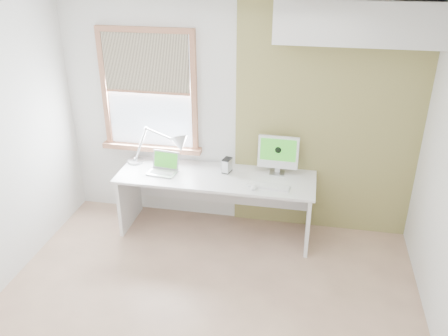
% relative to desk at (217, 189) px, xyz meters
% --- Properties ---
extents(room, '(4.04, 3.54, 2.64)m').
position_rel_desk_xyz_m(room, '(0.16, -1.44, 0.77)').
color(room, '#A47F67').
rests_on(room, ground).
extents(accent_wall, '(2.00, 0.02, 2.60)m').
position_rel_desk_xyz_m(accent_wall, '(1.16, 0.30, 0.77)').
color(accent_wall, olive).
rests_on(accent_wall, room).
extents(soffit, '(1.60, 0.40, 0.42)m').
position_rel_desk_xyz_m(soffit, '(1.36, 0.13, 1.87)').
color(soffit, white).
rests_on(soffit, room).
extents(window, '(1.20, 0.14, 1.42)m').
position_rel_desk_xyz_m(window, '(-0.84, 0.27, 1.01)').
color(window, '#AA6849').
rests_on(window, room).
extents(desk, '(2.20, 0.70, 0.73)m').
position_rel_desk_xyz_m(desk, '(0.00, 0.00, 0.00)').
color(desk, white).
rests_on(desk, room).
extents(desk_lamp, '(0.81, 0.32, 0.45)m').
position_rel_desk_xyz_m(desk_lamp, '(-0.56, 0.13, 0.43)').
color(desk_lamp, silver).
rests_on(desk_lamp, desk).
extents(laptop, '(0.34, 0.29, 0.22)m').
position_rel_desk_xyz_m(laptop, '(-0.59, -0.07, 0.25)').
color(laptop, silver).
rests_on(laptop, desk).
extents(phone_dock, '(0.08, 0.08, 0.14)m').
position_rel_desk_xyz_m(phone_dock, '(0.06, 0.11, 0.23)').
color(phone_dock, silver).
rests_on(phone_dock, desk).
extents(external_drive, '(0.11, 0.14, 0.16)m').
position_rel_desk_xyz_m(external_drive, '(0.10, 0.06, 0.28)').
color(external_drive, silver).
rests_on(external_drive, desk).
extents(imac, '(0.45, 0.15, 0.44)m').
position_rel_desk_xyz_m(imac, '(0.66, 0.14, 0.44)').
color(imac, silver).
rests_on(imac, desk).
extents(keyboard, '(0.47, 0.17, 0.02)m').
position_rel_desk_xyz_m(keyboard, '(0.60, -0.20, 0.20)').
color(keyboard, white).
rests_on(keyboard, desk).
extents(mouse, '(0.08, 0.11, 0.03)m').
position_rel_desk_xyz_m(mouse, '(0.45, -0.28, 0.21)').
color(mouse, white).
rests_on(mouse, desk).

